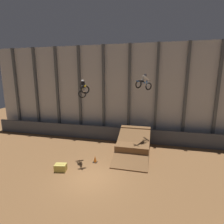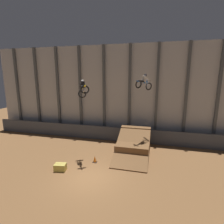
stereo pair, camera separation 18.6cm
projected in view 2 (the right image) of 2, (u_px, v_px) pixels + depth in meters
ground_plane at (89, 178)px, 12.88m from camera, size 60.00×60.00×0.00m
arena_back_wall at (117, 93)px, 20.50m from camera, size 32.00×0.40×10.90m
lower_barrier at (114, 134)px, 20.25m from camera, size 31.36×0.20×1.62m
dirt_ramp at (134, 145)px, 17.16m from camera, size 3.07×5.48×2.28m
rider_bike_left_air at (83, 89)px, 14.86m from camera, size 1.54×1.79×1.65m
rider_bike_right_air at (144, 83)px, 16.13m from camera, size 1.58×1.71×1.56m
traffic_cone_near_ramp at (95, 159)px, 15.21m from camera, size 0.36×0.36×0.58m
hay_bale_trackside at (60, 167)px, 13.87m from camera, size 0.99×0.75×0.57m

